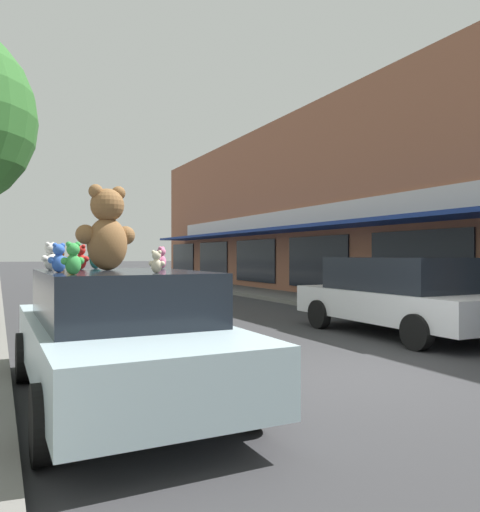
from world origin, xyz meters
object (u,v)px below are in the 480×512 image
at_px(teddy_bear_teal, 95,255).
at_px(teddy_bear_pink, 161,258).
at_px(teddy_bear_giant, 107,229).
at_px(parked_car_far_center, 398,294).
at_px(plush_art_car, 119,332).
at_px(teddy_bear_red, 81,257).
at_px(teddy_bear_green, 73,259).
at_px(teddy_bear_cream, 157,262).
at_px(teddy_bear_orange, 60,259).
at_px(teddy_bear_blue, 59,258).
at_px(teddy_bear_white, 50,257).
at_px(teddy_bear_yellow, 72,258).

bearing_deg(teddy_bear_teal, teddy_bear_pink, 102.56).
bearing_deg(teddy_bear_giant, parked_car_far_center, -175.74).
height_order(plush_art_car, teddy_bear_red, teddy_bear_red).
relative_size(teddy_bear_teal, teddy_bear_green, 1.23).
xyz_separation_m(teddy_bear_giant, teddy_bear_cream, (0.27, -1.14, -0.37)).
height_order(teddy_bear_orange, teddy_bear_green, teddy_bear_green).
distance_m(teddy_bear_giant, teddy_bear_red, 0.68).
bearing_deg(teddy_bear_pink, teddy_bear_red, -59.44).
height_order(teddy_bear_cream, teddy_bear_blue, teddy_bear_blue).
height_order(teddy_bear_white, parked_car_far_center, teddy_bear_white).
height_order(teddy_bear_giant, teddy_bear_yellow, teddy_bear_giant).
height_order(teddy_bear_red, teddy_bear_yellow, teddy_bear_red).
xyz_separation_m(teddy_bear_red, teddy_bear_yellow, (-0.07, 0.26, -0.01)).
distance_m(plush_art_car, teddy_bear_cream, 1.20).
bearing_deg(teddy_bear_green, teddy_bear_orange, -109.69).
bearing_deg(teddy_bear_blue, teddy_bear_cream, 120.33).
relative_size(plush_art_car, teddy_bear_white, 13.75).
xyz_separation_m(teddy_bear_orange, teddy_bear_white, (-0.17, -0.48, 0.04)).
bearing_deg(teddy_bear_teal, plush_art_car, 45.72).
bearing_deg(teddy_bear_pink, teddy_bear_green, 0.83).
height_order(teddy_bear_yellow, teddy_bear_green, same).
relative_size(teddy_bear_cream, parked_car_far_center, 0.05).
distance_m(teddy_bear_red, teddy_bear_yellow, 0.27).
distance_m(teddy_bear_blue, teddy_bear_white, 0.91).
bearing_deg(teddy_bear_red, plush_art_car, 157.11).
distance_m(teddy_bear_teal, teddy_bear_yellow, 0.30).
relative_size(teddy_bear_cream, teddy_bear_blue, 0.75).
relative_size(teddy_bear_teal, teddy_bear_blue, 1.22).
bearing_deg(teddy_bear_white, teddy_bear_giant, 102.18).
xyz_separation_m(plush_art_car, teddy_bear_white, (-0.68, 0.67, 0.87)).
bearing_deg(teddy_bear_blue, teddy_bear_yellow, -126.31).
relative_size(teddy_bear_cream, teddy_bear_green, 0.76).
xyz_separation_m(teddy_bear_cream, teddy_bear_blue, (-0.86, 0.63, 0.04)).
distance_m(teddy_bear_red, teddy_bear_blue, 1.13).
relative_size(teddy_bear_red, teddy_bear_green, 1.04).
height_order(plush_art_car, teddy_bear_blue, teddy_bear_blue).
relative_size(teddy_bear_pink, teddy_bear_white, 0.87).
bearing_deg(teddy_bear_red, teddy_bear_cream, 153.13).
xyz_separation_m(teddy_bear_orange, teddy_bear_blue, (-0.16, -1.38, 0.02)).
height_order(teddy_bear_blue, parked_car_far_center, teddy_bear_blue).
relative_size(teddy_bear_red, teddy_bear_teal, 0.84).
relative_size(teddy_bear_teal, teddy_bear_pink, 1.28).
relative_size(teddy_bear_green, teddy_bear_pink, 1.03).
relative_size(plush_art_car, teddy_bear_teal, 12.34).
height_order(teddy_bear_giant, teddy_bear_white, teddy_bear_giant).
relative_size(teddy_bear_giant, teddy_bear_orange, 3.80).
height_order(plush_art_car, teddy_bear_green, teddy_bear_green).
relative_size(teddy_bear_orange, teddy_bear_pink, 0.90).
bearing_deg(teddy_bear_cream, teddy_bear_blue, -3.58).
bearing_deg(teddy_bear_giant, teddy_bear_pink, -166.63).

